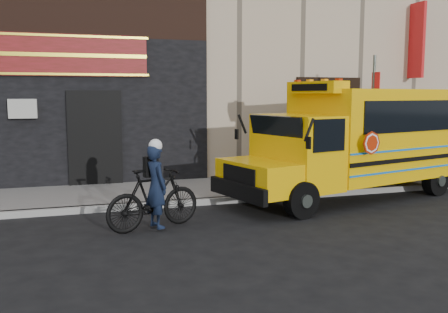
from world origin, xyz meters
The scene contains 8 objects.
ground centered at (0.00, 0.00, 0.00)m, with size 120.00×120.00×0.00m, color black.
curb centered at (0.00, 2.60, 0.07)m, with size 40.00×0.20×0.15m, color gray.
sidewalk centered at (0.00, 4.10, 0.07)m, with size 40.00×3.00×0.15m, color #65625E.
building centered at (-0.04, 10.45, 6.13)m, with size 20.00×10.70×12.00m.
school_bus centered at (3.25, 2.33, 1.51)m, with size 7.21×3.83×2.92m.
sign_pole centered at (4.11, 3.16, 2.00)m, with size 0.08×0.32×3.68m.
bicycle centered at (-2.36, 0.82, 0.60)m, with size 0.56×1.99×1.20m, color black.
cyclist centered at (-2.32, 0.73, 0.81)m, with size 0.59×0.39×1.61m, color black.
Camera 1 is at (-3.92, -8.69, 2.62)m, focal length 40.00 mm.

